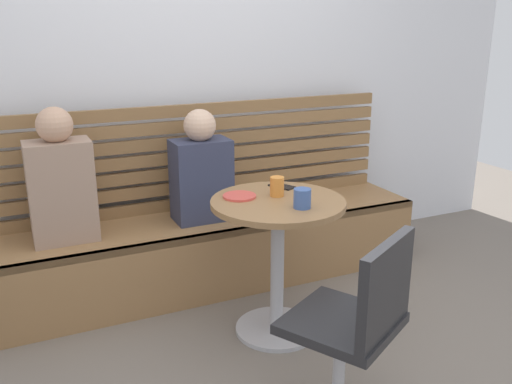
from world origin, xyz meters
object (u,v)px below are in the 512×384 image
booth_bench (212,251)px  cafe_table (278,241)px  cup_tumbler_orange (277,187)px  plate_small (239,196)px  white_chair (356,329)px  cup_mug_blue (302,198)px  person_adult (61,182)px  person_child_left (201,172)px  phone_on_table (282,186)px

booth_bench → cafe_table: 0.75m
cafe_table → cup_tumbler_orange: cup_tumbler_orange is taller
cup_tumbler_orange → plate_small: bearing=162.0°
white_chair → cup_mug_blue: bearing=79.4°
cup_tumbler_orange → person_adult: bearing=147.7°
cup_tumbler_orange → cup_mug_blue: cup_tumbler_orange is taller
person_child_left → plate_small: 0.56m
booth_bench → plate_small: size_ratio=15.88×
booth_bench → plate_small: 0.77m
booth_bench → person_adult: bearing=179.5°
person_adult → phone_on_table: size_ratio=5.25×
cup_tumbler_orange → phone_on_table: cup_tumbler_orange is taller
cup_tumbler_orange → phone_on_table: (0.10, 0.13, -0.05)m
booth_bench → phone_on_table: 0.75m
booth_bench → person_adult: (-0.85, 0.01, 0.55)m
person_child_left → plate_small: person_child_left is taller
cafe_table → cup_tumbler_orange: bearing=67.8°
cafe_table → person_child_left: (-0.16, 0.68, 0.22)m
white_chair → cup_tumbler_orange: 0.93m
booth_bench → person_child_left: (-0.05, 0.01, 0.52)m
cup_tumbler_orange → phone_on_table: size_ratio=0.71×
person_adult → cup_mug_blue: (1.01, -0.84, 0.02)m
cafe_table → cup_tumbler_orange: size_ratio=7.40×
phone_on_table → plate_small: bearing=169.3°
person_adult → plate_small: person_adult is taller
cafe_table → phone_on_table: (0.12, 0.19, 0.23)m
cafe_table → white_chair: white_chair is taller
booth_bench → plate_small: plate_small is taller
cup_mug_blue → phone_on_table: (0.07, 0.35, -0.04)m
cafe_table → person_child_left: 0.74m
white_chair → person_adult: size_ratio=1.16×
cafe_table → person_adult: person_adult is taller
booth_bench → cafe_table: bearing=-80.5°
person_child_left → phone_on_table: size_ratio=4.80×
booth_bench → person_child_left: size_ratio=4.02×
cafe_table → plate_small: (-0.16, 0.12, 0.23)m
booth_bench → cup_mug_blue: (0.16, -0.84, 0.57)m
white_chair → person_adult: bearing=120.7°
booth_bench → person_adult: person_adult is taller
white_chair → phone_on_table: (0.19, 1.00, 0.28)m
person_adult → person_child_left: person_adult is taller
booth_bench → white_chair: bearing=-88.4°
person_child_left → white_chair: bearing=-86.5°
person_adult → cup_mug_blue: bearing=-39.9°
person_child_left → plate_small: (0.01, -0.56, 0.01)m
cup_mug_blue → cup_tumbler_orange: bearing=95.8°
person_child_left → cup_mug_blue: bearing=-75.9°
booth_bench → phone_on_table: bearing=-64.0°
cup_tumbler_orange → plate_small: cup_tumbler_orange is taller
cup_mug_blue → plate_small: bearing=126.2°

